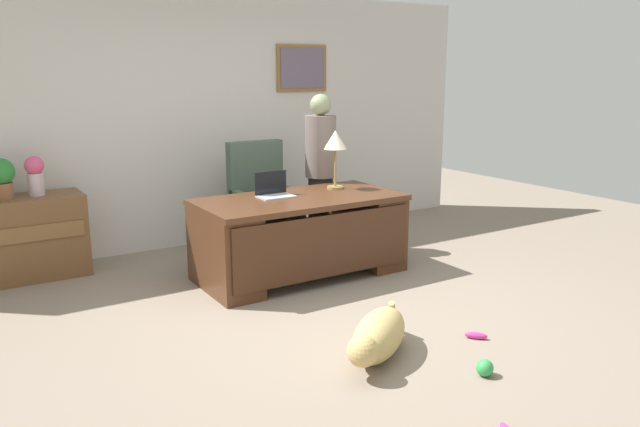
{
  "coord_description": "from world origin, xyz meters",
  "views": [
    {
      "loc": [
        -2.5,
        -3.81,
        1.87
      ],
      "look_at": [
        0.09,
        0.3,
        0.75
      ],
      "focal_mm": 34.9,
      "sensor_mm": 36.0,
      "label": 1
    }
  ],
  "objects": [
    {
      "name": "dog_toy_bone",
      "position": [
        0.64,
        -0.91,
        0.03
      ],
      "size": [
        0.15,
        0.15,
        0.05
      ],
      "primitive_type": "ellipsoid",
      "rotation": [
        0.0,
        0.0,
        5.45
      ],
      "color": "#D8338C",
      "rests_on": "ground_plane"
    },
    {
      "name": "armchair",
      "position": [
        0.34,
        1.82,
        0.51
      ],
      "size": [
        0.6,
        0.59,
        1.16
      ],
      "color": "#475B4C",
      "rests_on": "ground_plane"
    },
    {
      "name": "desk_lamp",
      "position": [
        0.8,
        1.16,
        1.19
      ],
      "size": [
        0.22,
        0.22,
        0.57
      ],
      "color": "#9E8447",
      "rests_on": "desk"
    },
    {
      "name": "ground_plane",
      "position": [
        0.0,
        0.0,
        0.0
      ],
      "size": [
        12.0,
        12.0,
        0.0
      ],
      "primitive_type": "plane",
      "color": "gray"
    },
    {
      "name": "vase_with_flowers",
      "position": [
        -1.73,
        2.25,
        0.96
      ],
      "size": [
        0.17,
        0.17,
        0.36
      ],
      "color": "#C7AFBA",
      "rests_on": "credenza"
    },
    {
      "name": "dog_toy_ball",
      "position": [
        0.27,
        -1.34,
        0.05
      ],
      "size": [
        0.11,
        0.11,
        0.11
      ],
      "primitive_type": "sphere",
      "color": "green",
      "rests_on": "ground_plane"
    },
    {
      "name": "back_wall",
      "position": [
        0.01,
        2.6,
        1.35
      ],
      "size": [
        7.0,
        0.16,
        2.7
      ],
      "color": "silver",
      "rests_on": "ground_plane"
    },
    {
      "name": "dog_lying",
      "position": [
        -0.14,
        -0.78,
        0.15
      ],
      "size": [
        0.77,
        0.66,
        0.3
      ],
      "color": "tan",
      "rests_on": "ground_plane"
    },
    {
      "name": "desk",
      "position": [
        0.3,
        0.96,
        0.41
      ],
      "size": [
        1.87,
        0.93,
        0.74
      ],
      "color": "#4C2B19",
      "rests_on": "ground_plane"
    },
    {
      "name": "laptop",
      "position": [
        0.11,
        1.13,
        0.8
      ],
      "size": [
        0.32,
        0.22,
        0.22
      ],
      "color": "#B2B5BA",
      "rests_on": "desk"
    },
    {
      "name": "person_standing",
      "position": [
        0.93,
        1.62,
        0.84
      ],
      "size": [
        0.32,
        0.32,
        1.64
      ],
      "color": "#262323",
      "rests_on": "ground_plane"
    },
    {
      "name": "potted_plant",
      "position": [
        -2.0,
        2.25,
        0.96
      ],
      "size": [
        0.24,
        0.24,
        0.36
      ],
      "color": "brown",
      "rests_on": "credenza"
    }
  ]
}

